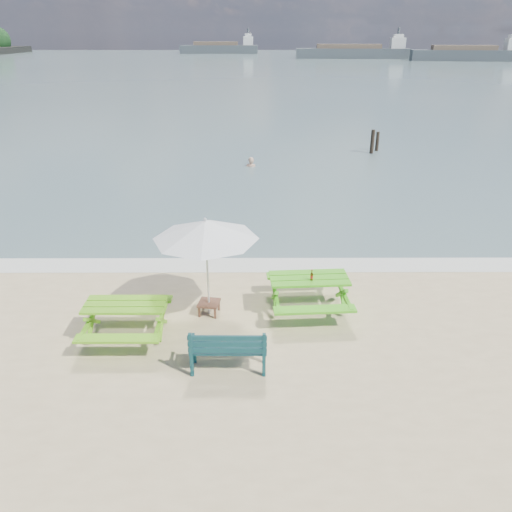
{
  "coord_description": "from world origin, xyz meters",
  "views": [
    {
      "loc": [
        0.22,
        -7.51,
        5.77
      ],
      "look_at": [
        0.26,
        3.0,
        1.0
      ],
      "focal_mm": 35.0,
      "sensor_mm": 36.0,
      "label": 1
    }
  ],
  "objects_px": {
    "picnic_table_left": "(127,321)",
    "patio_umbrella": "(206,230)",
    "park_bench": "(228,357)",
    "picnic_table_right": "(308,294)",
    "side_table": "(209,307)",
    "swimmer": "(251,174)",
    "beer_bottle": "(312,277)"
  },
  "relations": [
    {
      "from": "swimmer",
      "to": "patio_umbrella",
      "type": "bearing_deg",
      "value": -93.72
    },
    {
      "from": "picnic_table_left",
      "to": "park_bench",
      "type": "height_order",
      "value": "park_bench"
    },
    {
      "from": "park_bench",
      "to": "patio_umbrella",
      "type": "distance_m",
      "value": 2.7
    },
    {
      "from": "park_bench",
      "to": "side_table",
      "type": "xyz_separation_m",
      "value": [
        -0.53,
        2.0,
        -0.12
      ]
    },
    {
      "from": "picnic_table_right",
      "to": "beer_bottle",
      "type": "bearing_deg",
      "value": -75.14
    },
    {
      "from": "side_table",
      "to": "patio_umbrella",
      "type": "xyz_separation_m",
      "value": [
        -0.0,
        0.0,
        1.85
      ]
    },
    {
      "from": "picnic_table_left",
      "to": "park_bench",
      "type": "distance_m",
      "value": 2.39
    },
    {
      "from": "side_table",
      "to": "patio_umbrella",
      "type": "distance_m",
      "value": 1.85
    },
    {
      "from": "patio_umbrella",
      "to": "side_table",
      "type": "bearing_deg",
      "value": -63.43
    },
    {
      "from": "side_table",
      "to": "beer_bottle",
      "type": "height_order",
      "value": "beer_bottle"
    },
    {
      "from": "picnic_table_left",
      "to": "swimmer",
      "type": "relative_size",
      "value": 1.13
    },
    {
      "from": "beer_bottle",
      "to": "picnic_table_left",
      "type": "bearing_deg",
      "value": -166.45
    },
    {
      "from": "picnic_table_right",
      "to": "park_bench",
      "type": "bearing_deg",
      "value": -128.14
    },
    {
      "from": "picnic_table_right",
      "to": "side_table",
      "type": "distance_m",
      "value": 2.23
    },
    {
      "from": "beer_bottle",
      "to": "patio_umbrella",
      "type": "bearing_deg",
      "value": -179.44
    },
    {
      "from": "beer_bottle",
      "to": "swimmer",
      "type": "xyz_separation_m",
      "value": [
        -1.39,
        13.2,
        -1.26
      ]
    },
    {
      "from": "park_bench",
      "to": "swimmer",
      "type": "height_order",
      "value": "park_bench"
    },
    {
      "from": "side_table",
      "to": "swimmer",
      "type": "relative_size",
      "value": 0.32
    },
    {
      "from": "picnic_table_left",
      "to": "swimmer",
      "type": "distance_m",
      "value": 14.35
    },
    {
      "from": "park_bench",
      "to": "picnic_table_left",
      "type": "bearing_deg",
      "value": 152.76
    },
    {
      "from": "park_bench",
      "to": "picnic_table_right",
      "type": "bearing_deg",
      "value": 51.86
    },
    {
      "from": "park_bench",
      "to": "patio_umbrella",
      "type": "height_order",
      "value": "patio_umbrella"
    },
    {
      "from": "picnic_table_right",
      "to": "patio_umbrella",
      "type": "xyz_separation_m",
      "value": [
        -2.21,
        -0.15,
        1.61
      ]
    },
    {
      "from": "picnic_table_right",
      "to": "side_table",
      "type": "xyz_separation_m",
      "value": [
        -2.21,
        -0.15,
        -0.24
      ]
    },
    {
      "from": "beer_bottle",
      "to": "swimmer",
      "type": "relative_size",
      "value": 0.15
    },
    {
      "from": "picnic_table_left",
      "to": "patio_umbrella",
      "type": "height_order",
      "value": "patio_umbrella"
    },
    {
      "from": "patio_umbrella",
      "to": "beer_bottle",
      "type": "bearing_deg",
      "value": 0.56
    },
    {
      "from": "park_bench",
      "to": "beer_bottle",
      "type": "relative_size",
      "value": 5.78
    },
    {
      "from": "park_bench",
      "to": "side_table",
      "type": "relative_size",
      "value": 2.76
    },
    {
      "from": "picnic_table_left",
      "to": "beer_bottle",
      "type": "distance_m",
      "value": 3.99
    },
    {
      "from": "picnic_table_left",
      "to": "patio_umbrella",
      "type": "distance_m",
      "value": 2.46
    },
    {
      "from": "picnic_table_left",
      "to": "patio_umbrella",
      "type": "bearing_deg",
      "value": 29.58
    }
  ]
}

